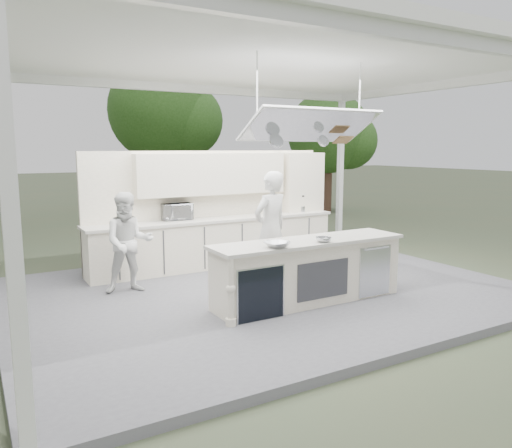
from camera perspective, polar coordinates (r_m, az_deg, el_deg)
ground at (r=8.36m, az=1.18°, el=-8.19°), size 90.00×90.00×0.00m
stage_deck at (r=8.34m, az=1.18°, el=-7.79°), size 8.00×6.00×0.12m
tent at (r=8.09m, az=1.33°, el=17.83°), size 8.20×6.20×3.86m
demo_island at (r=7.56m, az=5.95°, el=-5.37°), size 3.10×0.79×0.95m
back_counter at (r=9.84m, az=-4.55°, el=-2.03°), size 5.08×0.72×0.95m
back_wall_unit at (r=10.10m, az=-2.86°, el=3.85°), size 5.05×0.48×2.25m
tree_cluster at (r=17.10m, az=-16.84°, el=11.24°), size 19.55×9.40×5.85m
head_chef at (r=8.39m, az=1.69°, el=-0.51°), size 0.79×0.62×1.93m
sous_chef at (r=8.23m, az=-14.35°, el=-2.07°), size 0.88×0.75×1.62m
toaster_oven at (r=9.61m, az=-9.13°, el=1.43°), size 0.59×0.42×0.32m
bowl_large at (r=6.87m, az=2.42°, el=-2.37°), size 0.37×0.37×0.08m
bowl_small at (r=7.32m, az=7.73°, el=-1.78°), size 0.30×0.30×0.07m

